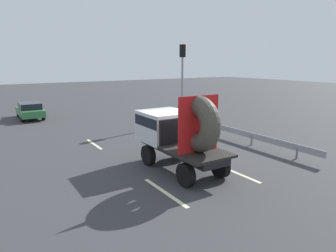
% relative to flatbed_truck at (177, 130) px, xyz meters
% --- Properties ---
extents(ground_plane, '(120.00, 120.00, 0.00)m').
position_rel_flatbed_truck_xyz_m(ground_plane, '(0.31, 0.27, -1.69)').
color(ground_plane, '#38383A').
extents(flatbed_truck, '(2.02, 4.69, 3.32)m').
position_rel_flatbed_truck_xyz_m(flatbed_truck, '(0.00, 0.00, 0.00)').
color(flatbed_truck, black).
rests_on(flatbed_truck, ground_plane).
extents(distant_sedan, '(1.74, 4.05, 1.32)m').
position_rel_flatbed_truck_xyz_m(distant_sedan, '(-3.54, 16.15, -0.98)').
color(distant_sedan, black).
rests_on(distant_sedan, ground_plane).
extents(traffic_light, '(0.42, 0.36, 5.80)m').
position_rel_flatbed_truck_xyz_m(traffic_light, '(5.93, 8.01, 2.09)').
color(traffic_light, gray).
rests_on(traffic_light, ground_plane).
extents(guardrail, '(0.10, 11.32, 0.71)m').
position_rel_flatbed_truck_xyz_m(guardrail, '(5.60, 2.21, -1.16)').
color(guardrail, gray).
rests_on(guardrail, ground_plane).
extents(lane_dash_left_near, '(0.16, 2.82, 0.01)m').
position_rel_flatbed_truck_xyz_m(lane_dash_left_near, '(-1.77, -1.87, -1.68)').
color(lane_dash_left_near, beige).
rests_on(lane_dash_left_near, ground_plane).
extents(lane_dash_left_far, '(0.16, 2.41, 0.01)m').
position_rel_flatbed_truck_xyz_m(lane_dash_left_far, '(-1.77, 5.69, -1.68)').
color(lane_dash_left_far, beige).
rests_on(lane_dash_left_far, ground_plane).
extents(lane_dash_right_near, '(0.16, 2.43, 0.01)m').
position_rel_flatbed_truck_xyz_m(lane_dash_right_near, '(1.77, -1.95, -1.68)').
color(lane_dash_right_near, beige).
rests_on(lane_dash_right_near, ground_plane).
extents(lane_dash_right_far, '(0.16, 2.36, 0.01)m').
position_rel_flatbed_truck_xyz_m(lane_dash_right_far, '(1.77, 5.20, -1.68)').
color(lane_dash_right_far, beige).
rests_on(lane_dash_right_far, ground_plane).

